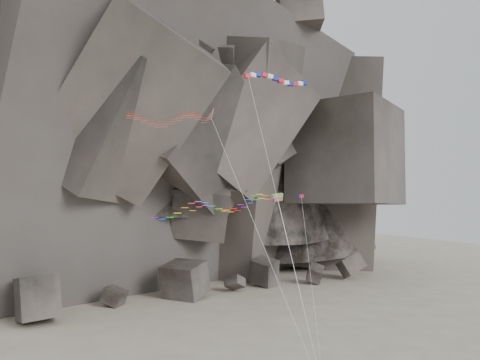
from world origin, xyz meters
name	(u,v)px	position (x,y,z in m)	size (l,w,h in m)	color
headland	(135,98)	(0.00, 70.00, 42.00)	(110.00, 70.00, 84.00)	#544B45
boulder_field	(153,287)	(-4.43, 34.52, 2.47)	(74.24, 17.60, 8.35)	#47423F
delta_kite	(166,118)	(-10.79, 4.39, 26.21)	(12.83, 17.51, 25.95)	red
banner_kite	(277,82)	(0.55, 0.25, 30.44)	(8.06, 13.50, 29.45)	red
parafoil_kite	(215,206)	(-7.26, -0.81, 16.92)	(15.23, 12.62, 16.44)	#E3F80D
pennant_kite	(304,223)	(2.57, -1.85, 15.01)	(6.45, 13.09, 16.27)	red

